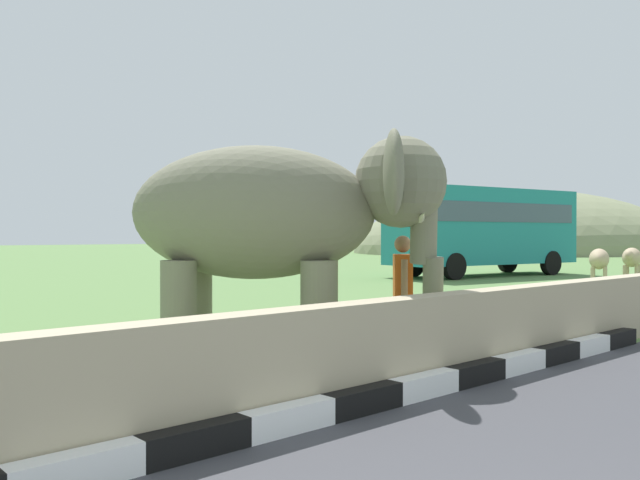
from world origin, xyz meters
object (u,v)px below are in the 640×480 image
Objects in this scene: elephant at (282,216)px; cow_mid at (632,258)px; bus_teal at (483,225)px; cow_near at (599,260)px; person_handler at (403,289)px.

cow_mid is at bearing 9.34° from elephant.
cow_mid is (-0.04, -5.92, -1.21)m from bus_teal.
cow_near is (-2.23, -5.81, -1.21)m from bus_teal.
bus_teal is at bearing 68.96° from cow_near.
bus_teal reaches higher than cow_mid.
cow_mid is at bearing -90.34° from bus_teal.
cow_mid is (17.57, 2.89, -1.03)m from elephant.
cow_mid is (16.01, 3.56, -0.06)m from person_handler.
elephant is 2.00× the size of cow_mid.
person_handler is at bearing -149.43° from bus_teal.
bus_teal reaches higher than person_handler.
cow_near and cow_mid have the same top height.
person_handler is 0.86× the size of cow_mid.
person_handler is at bearing -167.45° from cow_mid.
bus_teal reaches higher than cow_near.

